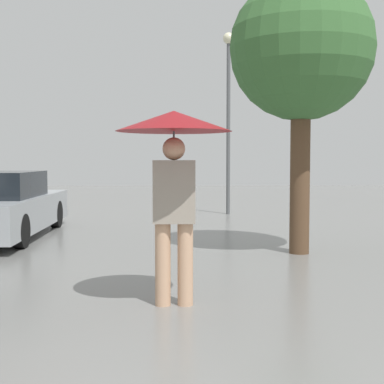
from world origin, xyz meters
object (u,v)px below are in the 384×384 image
object	(u,v)px
tree	(301,51)
street_lamp	(228,96)
pedestrian	(174,149)
parked_car_farthest	(1,207)

from	to	relation	value
tree	street_lamp	distance (m)	6.26
pedestrian	tree	distance (m)	3.94
tree	street_lamp	world-z (taller)	street_lamp
pedestrian	parked_car_farthest	bearing A→B (deg)	123.35
pedestrian	parked_car_farthest	xyz separation A→B (m)	(-3.30, 5.02, -1.02)
tree	street_lamp	bearing A→B (deg)	94.14
tree	pedestrian	bearing A→B (deg)	-124.27
street_lamp	tree	bearing A→B (deg)	-85.86
pedestrian	street_lamp	world-z (taller)	street_lamp
pedestrian	parked_car_farthest	size ratio (longest dim) A/B	0.43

